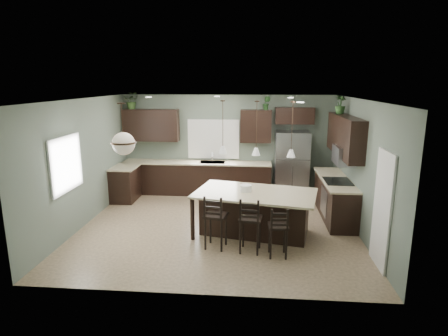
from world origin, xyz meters
TOP-DOWN VIEW (x-y plane):
  - ground at (0.00, 0.00)m, footprint 6.00×6.00m
  - pantry_door at (2.98, -1.55)m, footprint 0.04×0.82m
  - window_back at (-0.40, 2.73)m, footprint 1.35×0.02m
  - window_left at (-2.98, -0.80)m, footprint 0.02×1.10m
  - left_return_cabs at (-2.70, 1.70)m, footprint 0.60×0.90m
  - left_return_countertop at (-2.68, 1.70)m, footprint 0.66×0.96m
  - back_lower_cabs at (-0.85, 2.45)m, footprint 4.20×0.60m
  - back_countertop at (-0.85, 2.43)m, footprint 4.20×0.66m
  - sink_inset at (-0.40, 2.43)m, footprint 0.70×0.45m
  - faucet at (-0.40, 2.40)m, footprint 0.02×0.02m
  - back_upper_left at (-2.15, 2.58)m, footprint 1.55×0.34m
  - back_upper_right at (0.80, 2.58)m, footprint 0.85×0.34m
  - fridge_header at (1.85, 2.58)m, footprint 1.05×0.34m
  - right_lower_cabs at (2.70, 0.87)m, footprint 0.60×2.35m
  - right_countertop at (2.68, 0.87)m, footprint 0.66×2.35m
  - cooktop at (2.68, 0.60)m, footprint 0.58×0.75m
  - wall_oven_front at (2.40, 0.60)m, footprint 0.01×0.72m
  - right_upper_cabs at (2.83, 0.87)m, footprint 0.34×2.35m
  - microwave at (2.78, 0.60)m, footprint 0.40×0.75m
  - refrigerator at (1.79, 2.30)m, footprint 0.90×0.74m
  - kitchen_island at (0.81, -0.36)m, footprint 2.68×1.86m
  - serving_dish at (0.62, -0.32)m, footprint 0.24×0.24m
  - bar_stool_left at (0.07, -1.08)m, footprint 0.47×0.47m
  - bar_stool_center at (0.73, -1.20)m, footprint 0.45×0.45m
  - bar_stool_right at (1.24, -1.35)m, footprint 0.38×0.38m
  - pendant_left at (0.13, -0.22)m, footprint 0.17×0.17m
  - pendant_center at (0.81, -0.36)m, footprint 0.17×0.17m
  - pendant_right at (1.50, -0.51)m, footprint 0.17×0.17m
  - chandelier at (-1.61, -1.23)m, footprint 0.46×0.46m
  - plant_back_left at (-2.67, 2.55)m, footprint 0.45×0.40m
  - plant_back_right at (1.08, 2.55)m, footprint 0.25×0.23m
  - plant_right_wall at (2.80, 1.43)m, footprint 0.32×0.32m
  - room_shell at (0.00, 0.00)m, footprint 6.00×6.00m

SIDE VIEW (x-z plane):
  - ground at x=0.00m, z-range 0.00..0.00m
  - left_return_cabs at x=-2.70m, z-range 0.00..0.90m
  - back_lower_cabs at x=-0.85m, z-range 0.00..0.90m
  - right_lower_cabs at x=2.70m, z-range 0.00..0.90m
  - wall_oven_front at x=2.40m, z-range 0.15..0.75m
  - kitchen_island at x=0.81m, z-range 0.00..0.92m
  - bar_stool_right at x=1.24m, z-range 0.00..0.97m
  - bar_stool_left at x=0.07m, z-range 0.00..1.08m
  - bar_stool_center at x=0.73m, z-range 0.00..1.09m
  - left_return_countertop at x=-2.68m, z-range 0.90..0.94m
  - back_countertop at x=-0.85m, z-range 0.90..0.94m
  - right_countertop at x=2.68m, z-range 0.90..0.94m
  - refrigerator at x=1.79m, z-range 0.00..1.85m
  - sink_inset at x=-0.40m, z-range 0.93..0.94m
  - cooktop at x=2.68m, z-range 0.93..0.95m
  - serving_dish at x=0.62m, z-range 0.92..1.06m
  - pantry_door at x=2.98m, z-range 0.00..2.04m
  - faucet at x=-0.40m, z-range 0.94..1.22m
  - window_back at x=-0.40m, z-range 1.05..2.05m
  - window_left at x=-2.98m, z-range 1.05..2.05m
  - microwave at x=2.78m, z-range 1.35..1.75m
  - room_shell at x=0.00m, z-range -1.30..4.70m
  - back_upper_left at x=-2.15m, z-range 1.50..2.40m
  - back_upper_right at x=0.80m, z-range 1.50..2.40m
  - right_upper_cabs at x=2.83m, z-range 1.50..2.40m
  - fridge_header at x=1.85m, z-range 2.02..2.48m
  - pendant_left at x=0.13m, z-range 1.70..2.80m
  - pendant_center at x=0.81m, z-range 1.70..2.80m
  - pendant_right at x=1.50m, z-range 1.70..2.80m
  - chandelier at x=-1.61m, z-range 1.84..2.80m
  - plant_back_right at x=1.08m, z-range 2.40..2.77m
  - plant_right_wall at x=2.80m, z-range 2.40..2.85m
  - plant_back_left at x=-2.67m, z-range 2.40..2.87m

